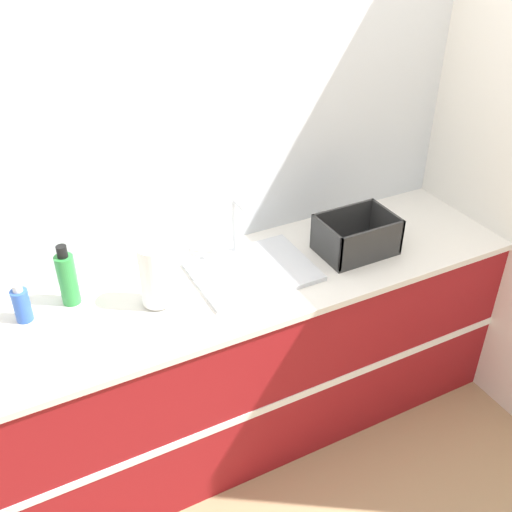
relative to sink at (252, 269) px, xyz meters
name	(u,v)px	position (x,y,z in m)	size (l,w,h in m)	color
ground_plane	(282,466)	(-0.02, -0.34, -0.91)	(12.00, 12.00, 0.00)	tan
wall_back	(215,158)	(-0.02, 0.32, 0.39)	(4.79, 0.06, 2.60)	silver
wall_right	(485,136)	(1.21, -0.03, 0.39)	(0.06, 2.63, 2.60)	silver
counter_cabinet	(252,354)	(-0.02, -0.03, -0.46)	(2.41, 0.65, 0.89)	maroon
sink	(252,269)	(0.00, 0.00, 0.00)	(0.50, 0.39, 0.29)	silver
paper_towel_roll	(155,276)	(-0.43, -0.02, 0.12)	(0.12, 0.12, 0.27)	#4C4C51
dish_rack	(356,238)	(0.49, -0.06, 0.05)	(0.33, 0.24, 0.17)	#2D2D2D
bottle_blue	(22,304)	(-0.92, 0.12, 0.05)	(0.06, 0.06, 0.16)	#2D56B7
bottle_green	(67,278)	(-0.74, 0.15, 0.10)	(0.07, 0.07, 0.26)	#2D8C3D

